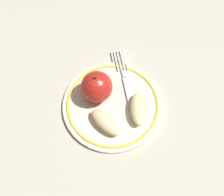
{
  "coord_description": "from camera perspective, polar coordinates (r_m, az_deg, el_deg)",
  "views": [
    {
      "loc": [
        0.24,
        -0.08,
        0.53
      ],
      "look_at": [
        -0.0,
        0.01,
        0.03
      ],
      "focal_mm": 40.0,
      "sensor_mm": 36.0,
      "label": 1
    }
  ],
  "objects": [
    {
      "name": "apple_red_whole",
      "position": [
        0.55,
        -3.53,
        2.56
      ],
      "size": [
        0.07,
        0.07,
        0.08
      ],
      "color": "#B12019",
      "rests_on": "plate"
    },
    {
      "name": "plate",
      "position": [
        0.58,
        -0.0,
        -1.19
      ],
      "size": [
        0.23,
        0.23,
        0.01
      ],
      "color": "beige",
      "rests_on": "ground_plane"
    },
    {
      "name": "fork",
      "position": [
        0.6,
        3.2,
        3.55
      ],
      "size": [
        0.19,
        0.05,
        0.0
      ],
      "rotation": [
        0.0,
        0.0,
        2.97
      ],
      "color": "silver",
      "rests_on": "plate"
    },
    {
      "name": "ground_plane",
      "position": [
        0.58,
        -0.78,
        -1.99
      ],
      "size": [
        2.0,
        2.0,
        0.0
      ],
      "primitive_type": "plane",
      "color": "#B4AE9A"
    },
    {
      "name": "apple_slice_front",
      "position": [
        0.55,
        5.98,
        -2.47
      ],
      "size": [
        0.09,
        0.06,
        0.03
      ],
      "primitive_type": "ellipsoid",
      "rotation": [
        0.0,
        0.0,
        2.8
      ],
      "color": "beige",
      "rests_on": "plate"
    },
    {
      "name": "apple_slice_back",
      "position": [
        0.54,
        -1.4,
        -5.57
      ],
      "size": [
        0.09,
        0.07,
        0.03
      ],
      "primitive_type": "ellipsoid",
      "rotation": [
        0.0,
        0.0,
        3.6
      ],
      "color": "beige",
      "rests_on": "plate"
    }
  ]
}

